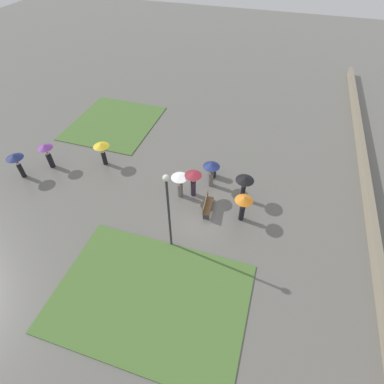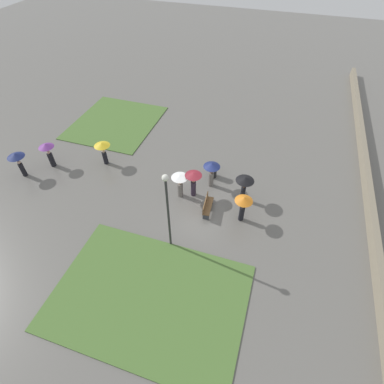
% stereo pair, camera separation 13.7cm
% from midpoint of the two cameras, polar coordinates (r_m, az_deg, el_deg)
% --- Properties ---
extents(ground_plane, '(90.00, 90.00, 0.00)m').
position_cam_midpoint_polar(ground_plane, '(18.96, 1.83, -1.35)').
color(ground_plane, '#66635E').
extents(lawn_patch_near, '(6.36, 9.14, 0.06)m').
position_cam_midpoint_polar(lawn_patch_near, '(15.31, -7.90, -19.15)').
color(lawn_patch_near, '#4C7033').
rests_on(lawn_patch_near, ground_plane).
extents(lawn_patch_far, '(7.27, 6.62, 0.06)m').
position_cam_midpoint_polar(lawn_patch_far, '(26.70, -14.19, 12.74)').
color(lawn_patch_far, '#4C7033').
rests_on(lawn_patch_far, ground_plane).
extents(parapet_wall, '(45.00, 0.35, 0.80)m').
position_cam_midpoint_polar(parapet_wall, '(19.46, 31.48, -6.94)').
color(parapet_wall, gray).
rests_on(parapet_wall, ground_plane).
extents(park_bench, '(1.55, 0.54, 0.90)m').
position_cam_midpoint_polar(park_bench, '(17.99, 3.11, -2.55)').
color(park_bench, brown).
rests_on(park_bench, ground_plane).
extents(lamp_post, '(0.32, 0.32, 5.10)m').
position_cam_midpoint_polar(lamp_post, '(14.30, -4.41, -2.42)').
color(lamp_post, '#2D2D30').
rests_on(lamp_post, ground_plane).
extents(trash_bin, '(0.57, 0.57, 0.95)m').
position_cam_midpoint_polar(trash_bin, '(20.25, 4.19, 4.05)').
color(trash_bin, '#232326').
rests_on(trash_bin, ground_plane).
extents(crowd_person_maroon, '(1.05, 1.05, 1.87)m').
position_cam_midpoint_polar(crowd_person_maroon, '(18.28, 0.49, 2.52)').
color(crowd_person_maroon, '#2D2333').
rests_on(crowd_person_maroon, ground_plane).
extents(crowd_person_black, '(1.12, 1.12, 1.85)m').
position_cam_midpoint_polar(crowd_person_black, '(18.20, 10.20, 1.78)').
color(crowd_person_black, black).
rests_on(crowd_person_black, ground_plane).
extents(crowd_person_navy, '(1.07, 1.07, 1.86)m').
position_cam_midpoint_polar(crowd_person_navy, '(18.97, 3.97, 4.39)').
color(crowd_person_navy, slate).
rests_on(crowd_person_navy, ground_plane).
extents(crowd_person_orange, '(1.03, 1.03, 1.86)m').
position_cam_midpoint_polar(crowd_person_orange, '(17.05, 9.99, -2.08)').
color(crowd_person_orange, black).
rests_on(crowd_person_orange, ground_plane).
extents(crowd_person_white, '(1.05, 1.05, 1.77)m').
position_cam_midpoint_polar(crowd_person_white, '(18.31, -2.11, 2.15)').
color(crowd_person_white, slate).
rests_on(crowd_person_white, ground_plane).
extents(lone_walker_far_path, '(1.09, 1.09, 1.76)m').
position_cam_midpoint_polar(lone_walker_far_path, '(21.63, -16.48, 8.02)').
color(lone_walker_far_path, black).
rests_on(lone_walker_far_path, ground_plane).
extents(lone_walker_mid_plaza, '(1.02, 1.02, 1.87)m').
position_cam_midpoint_polar(lone_walker_mid_plaza, '(22.76, -25.63, 7.16)').
color(lone_walker_mid_plaza, black).
rests_on(lone_walker_mid_plaza, ground_plane).
extents(lone_walker_near_lawn, '(1.10, 1.10, 1.86)m').
position_cam_midpoint_polar(lone_walker_near_lawn, '(22.71, -30.22, 5.51)').
color(lone_walker_near_lawn, black).
rests_on(lone_walker_near_lawn, ground_plane).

